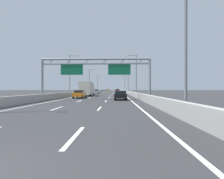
% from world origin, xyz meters
% --- Properties ---
extents(ground_plane, '(260.00, 260.00, 0.00)m').
position_xyz_m(ground_plane, '(0.00, 100.00, 0.00)').
color(ground_plane, '#2D2D30').
extents(lane_dash_left_1, '(0.16, 3.00, 0.01)m').
position_xyz_m(lane_dash_left_1, '(-1.80, 12.50, 0.01)').
color(lane_dash_left_1, white).
rests_on(lane_dash_left_1, ground_plane).
extents(lane_dash_left_2, '(0.16, 3.00, 0.01)m').
position_xyz_m(lane_dash_left_2, '(-1.80, 21.50, 0.01)').
color(lane_dash_left_2, white).
rests_on(lane_dash_left_2, ground_plane).
extents(lane_dash_left_3, '(0.16, 3.00, 0.01)m').
position_xyz_m(lane_dash_left_3, '(-1.80, 30.50, 0.01)').
color(lane_dash_left_3, white).
rests_on(lane_dash_left_3, ground_plane).
extents(lane_dash_left_4, '(0.16, 3.00, 0.01)m').
position_xyz_m(lane_dash_left_4, '(-1.80, 39.50, 0.01)').
color(lane_dash_left_4, white).
rests_on(lane_dash_left_4, ground_plane).
extents(lane_dash_left_5, '(0.16, 3.00, 0.01)m').
position_xyz_m(lane_dash_left_5, '(-1.80, 48.50, 0.01)').
color(lane_dash_left_5, white).
rests_on(lane_dash_left_5, ground_plane).
extents(lane_dash_left_6, '(0.16, 3.00, 0.01)m').
position_xyz_m(lane_dash_left_6, '(-1.80, 57.50, 0.01)').
color(lane_dash_left_6, white).
rests_on(lane_dash_left_6, ground_plane).
extents(lane_dash_left_7, '(0.16, 3.00, 0.01)m').
position_xyz_m(lane_dash_left_7, '(-1.80, 66.50, 0.01)').
color(lane_dash_left_7, white).
rests_on(lane_dash_left_7, ground_plane).
extents(lane_dash_left_8, '(0.16, 3.00, 0.01)m').
position_xyz_m(lane_dash_left_8, '(-1.80, 75.50, 0.01)').
color(lane_dash_left_8, white).
rests_on(lane_dash_left_8, ground_plane).
extents(lane_dash_left_9, '(0.16, 3.00, 0.01)m').
position_xyz_m(lane_dash_left_9, '(-1.80, 84.50, 0.01)').
color(lane_dash_left_9, white).
rests_on(lane_dash_left_9, ground_plane).
extents(lane_dash_left_10, '(0.16, 3.00, 0.01)m').
position_xyz_m(lane_dash_left_10, '(-1.80, 93.50, 0.01)').
color(lane_dash_left_10, white).
rests_on(lane_dash_left_10, ground_plane).
extents(lane_dash_left_11, '(0.16, 3.00, 0.01)m').
position_xyz_m(lane_dash_left_11, '(-1.80, 102.50, 0.01)').
color(lane_dash_left_11, white).
rests_on(lane_dash_left_11, ground_plane).
extents(lane_dash_left_12, '(0.16, 3.00, 0.01)m').
position_xyz_m(lane_dash_left_12, '(-1.80, 111.50, 0.01)').
color(lane_dash_left_12, white).
rests_on(lane_dash_left_12, ground_plane).
extents(lane_dash_left_13, '(0.16, 3.00, 0.01)m').
position_xyz_m(lane_dash_left_13, '(-1.80, 120.50, 0.01)').
color(lane_dash_left_13, white).
rests_on(lane_dash_left_13, ground_plane).
extents(lane_dash_left_14, '(0.16, 3.00, 0.01)m').
position_xyz_m(lane_dash_left_14, '(-1.80, 129.50, 0.01)').
color(lane_dash_left_14, white).
rests_on(lane_dash_left_14, ground_plane).
extents(lane_dash_left_15, '(0.16, 3.00, 0.01)m').
position_xyz_m(lane_dash_left_15, '(-1.80, 138.50, 0.01)').
color(lane_dash_left_15, white).
rests_on(lane_dash_left_15, ground_plane).
extents(lane_dash_left_16, '(0.16, 3.00, 0.01)m').
position_xyz_m(lane_dash_left_16, '(-1.80, 147.50, 0.01)').
color(lane_dash_left_16, white).
rests_on(lane_dash_left_16, ground_plane).
extents(lane_dash_left_17, '(0.16, 3.00, 0.01)m').
position_xyz_m(lane_dash_left_17, '(-1.80, 156.50, 0.01)').
color(lane_dash_left_17, white).
rests_on(lane_dash_left_17, ground_plane).
extents(lane_dash_right_0, '(0.16, 3.00, 0.01)m').
position_xyz_m(lane_dash_right_0, '(1.80, 3.50, 0.01)').
color(lane_dash_right_0, white).
rests_on(lane_dash_right_0, ground_plane).
extents(lane_dash_right_1, '(0.16, 3.00, 0.01)m').
position_xyz_m(lane_dash_right_1, '(1.80, 12.50, 0.01)').
color(lane_dash_right_1, white).
rests_on(lane_dash_right_1, ground_plane).
extents(lane_dash_right_2, '(0.16, 3.00, 0.01)m').
position_xyz_m(lane_dash_right_2, '(1.80, 21.50, 0.01)').
color(lane_dash_right_2, white).
rests_on(lane_dash_right_2, ground_plane).
extents(lane_dash_right_3, '(0.16, 3.00, 0.01)m').
position_xyz_m(lane_dash_right_3, '(1.80, 30.50, 0.01)').
color(lane_dash_right_3, white).
rests_on(lane_dash_right_3, ground_plane).
extents(lane_dash_right_4, '(0.16, 3.00, 0.01)m').
position_xyz_m(lane_dash_right_4, '(1.80, 39.50, 0.01)').
color(lane_dash_right_4, white).
rests_on(lane_dash_right_4, ground_plane).
extents(lane_dash_right_5, '(0.16, 3.00, 0.01)m').
position_xyz_m(lane_dash_right_5, '(1.80, 48.50, 0.01)').
color(lane_dash_right_5, white).
rests_on(lane_dash_right_5, ground_plane).
extents(lane_dash_right_6, '(0.16, 3.00, 0.01)m').
position_xyz_m(lane_dash_right_6, '(1.80, 57.50, 0.01)').
color(lane_dash_right_6, white).
rests_on(lane_dash_right_6, ground_plane).
extents(lane_dash_right_7, '(0.16, 3.00, 0.01)m').
position_xyz_m(lane_dash_right_7, '(1.80, 66.50, 0.01)').
color(lane_dash_right_7, white).
rests_on(lane_dash_right_7, ground_plane).
extents(lane_dash_right_8, '(0.16, 3.00, 0.01)m').
position_xyz_m(lane_dash_right_8, '(1.80, 75.50, 0.01)').
color(lane_dash_right_8, white).
rests_on(lane_dash_right_8, ground_plane).
extents(lane_dash_right_9, '(0.16, 3.00, 0.01)m').
position_xyz_m(lane_dash_right_9, '(1.80, 84.50, 0.01)').
color(lane_dash_right_9, white).
rests_on(lane_dash_right_9, ground_plane).
extents(lane_dash_right_10, '(0.16, 3.00, 0.01)m').
position_xyz_m(lane_dash_right_10, '(1.80, 93.50, 0.01)').
color(lane_dash_right_10, white).
rests_on(lane_dash_right_10, ground_plane).
extents(lane_dash_right_11, '(0.16, 3.00, 0.01)m').
position_xyz_m(lane_dash_right_11, '(1.80, 102.50, 0.01)').
color(lane_dash_right_11, white).
rests_on(lane_dash_right_11, ground_plane).
extents(lane_dash_right_12, '(0.16, 3.00, 0.01)m').
position_xyz_m(lane_dash_right_12, '(1.80, 111.50, 0.01)').
color(lane_dash_right_12, white).
rests_on(lane_dash_right_12, ground_plane).
extents(lane_dash_right_13, '(0.16, 3.00, 0.01)m').
position_xyz_m(lane_dash_right_13, '(1.80, 120.50, 0.01)').
color(lane_dash_right_13, white).
rests_on(lane_dash_right_13, ground_plane).
extents(lane_dash_right_14, '(0.16, 3.00, 0.01)m').
position_xyz_m(lane_dash_right_14, '(1.80, 129.50, 0.01)').
color(lane_dash_right_14, white).
rests_on(lane_dash_right_14, ground_plane).
extents(lane_dash_right_15, '(0.16, 3.00, 0.01)m').
position_xyz_m(lane_dash_right_15, '(1.80, 138.50, 0.01)').
color(lane_dash_right_15, white).
rests_on(lane_dash_right_15, ground_plane).
extents(lane_dash_right_16, '(0.16, 3.00, 0.01)m').
position_xyz_m(lane_dash_right_16, '(1.80, 147.50, 0.01)').
color(lane_dash_right_16, white).
rests_on(lane_dash_right_16, ground_plane).
extents(lane_dash_right_17, '(0.16, 3.00, 0.01)m').
position_xyz_m(lane_dash_right_17, '(1.80, 156.50, 0.01)').
color(lane_dash_right_17, white).
rests_on(lane_dash_right_17, ground_plane).
extents(edge_line_left, '(0.16, 176.00, 0.01)m').
position_xyz_m(edge_line_left, '(-5.25, 88.00, 0.01)').
color(edge_line_left, white).
rests_on(edge_line_left, ground_plane).
extents(edge_line_right, '(0.16, 176.00, 0.01)m').
position_xyz_m(edge_line_right, '(5.25, 88.00, 0.01)').
color(edge_line_right, white).
rests_on(edge_line_right, ground_plane).
extents(barrier_left, '(0.45, 220.00, 0.95)m').
position_xyz_m(barrier_left, '(-6.90, 110.00, 0.47)').
color(barrier_left, '#9E9E99').
rests_on(barrier_left, ground_plane).
extents(barrier_right, '(0.45, 220.00, 0.95)m').
position_xyz_m(barrier_right, '(6.90, 110.00, 0.47)').
color(barrier_right, '#9E9E99').
rests_on(barrier_right, ground_plane).
extents(sign_gantry, '(16.82, 0.36, 6.36)m').
position_xyz_m(sign_gantry, '(-0.00, 24.88, 4.83)').
color(sign_gantry, gray).
rests_on(sign_gantry, ground_plane).
extents(streetlamp_right_near, '(2.58, 0.28, 9.50)m').
position_xyz_m(streetlamp_right_near, '(7.47, 9.09, 5.40)').
color(streetlamp_right_near, slate).
rests_on(streetlamp_right_near, ground_plane).
extents(streetlamp_left_mid, '(2.58, 0.28, 9.50)m').
position_xyz_m(streetlamp_left_mid, '(-7.47, 39.14, 5.40)').
color(streetlamp_left_mid, slate).
rests_on(streetlamp_left_mid, ground_plane).
extents(streetlamp_right_mid, '(2.58, 0.28, 9.50)m').
position_xyz_m(streetlamp_right_mid, '(7.47, 39.14, 5.40)').
color(streetlamp_right_mid, slate).
rests_on(streetlamp_right_mid, ground_plane).
extents(streetlamp_left_far, '(2.58, 0.28, 9.50)m').
position_xyz_m(streetlamp_left_far, '(-7.47, 69.19, 5.40)').
color(streetlamp_left_far, slate).
rests_on(streetlamp_left_far, ground_plane).
extents(streetlamp_right_far, '(2.58, 0.28, 9.50)m').
position_xyz_m(streetlamp_right_far, '(7.47, 69.19, 5.40)').
color(streetlamp_right_far, slate).
rests_on(streetlamp_right_far, ground_plane).
extents(streetlamp_left_distant, '(2.58, 0.28, 9.50)m').
position_xyz_m(streetlamp_left_distant, '(-7.47, 99.24, 5.40)').
color(streetlamp_left_distant, slate).
rests_on(streetlamp_left_distant, ground_plane).
extents(streetlamp_right_distant, '(2.58, 0.28, 9.50)m').
position_xyz_m(streetlamp_right_distant, '(7.47, 99.24, 5.40)').
color(streetlamp_right_distant, slate).
rests_on(streetlamp_right_distant, ground_plane).
extents(orange_car, '(1.70, 4.43, 1.41)m').
position_xyz_m(orange_car, '(-3.43, 29.53, 0.73)').
color(orange_car, orange).
rests_on(orange_car, ground_plane).
extents(red_car, '(1.85, 4.69, 1.56)m').
position_xyz_m(red_car, '(3.49, 77.74, 0.79)').
color(red_car, red).
rests_on(red_car, ground_plane).
extents(black_car, '(1.78, 4.29, 1.38)m').
position_xyz_m(black_car, '(3.78, 24.33, 0.72)').
color(black_car, black).
rests_on(black_car, ground_plane).
extents(yellow_car, '(1.84, 4.46, 1.46)m').
position_xyz_m(yellow_car, '(-3.80, 136.91, 0.77)').
color(yellow_car, yellow).
rests_on(yellow_car, ground_plane).
extents(silver_car, '(1.86, 4.31, 1.45)m').
position_xyz_m(silver_car, '(-3.62, 57.11, 0.76)').
color(silver_car, '#A8ADB2').
rests_on(silver_car, ground_plane).
extents(green_car, '(1.85, 4.62, 1.50)m').
position_xyz_m(green_car, '(3.57, 99.01, 0.76)').
color(green_car, '#1E7A38').
rests_on(green_car, ground_plane).
extents(box_truck, '(2.50, 7.87, 3.21)m').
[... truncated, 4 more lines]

